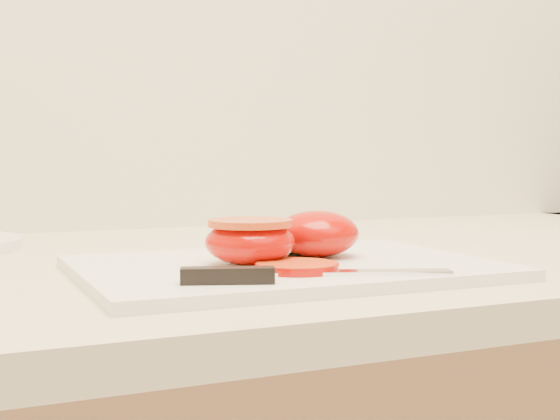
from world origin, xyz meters
name	(u,v)px	position (x,y,z in m)	size (l,w,h in m)	color
cutting_board	(285,268)	(-0.55, 1.54, 0.94)	(0.35, 0.25, 0.01)	silver
tomato_half_dome	(317,234)	(-0.51, 1.56, 0.96)	(0.08, 0.08, 0.04)	#B00001
tomato_half_cut	(250,240)	(-0.59, 1.54, 0.96)	(0.08, 0.08, 0.04)	#B00001
tomato_slice_0	(297,267)	(-0.57, 1.49, 0.94)	(0.07, 0.07, 0.01)	orange
lettuce_leaf_0	(280,239)	(-0.52, 1.62, 0.95)	(0.10, 0.07, 0.02)	#71BB31
knife	(283,274)	(-0.59, 1.45, 0.94)	(0.21, 0.07, 0.01)	silver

